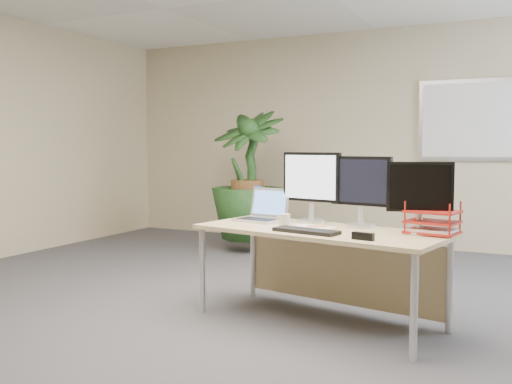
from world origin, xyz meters
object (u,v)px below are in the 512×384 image
at_px(monitor_left, 311,183).
at_px(monitor_right, 361,187).
at_px(floor_plant, 248,188).
at_px(desk, 326,246).
at_px(laptop, 263,213).

relative_size(monitor_left, monitor_right, 1.05).
bearing_deg(floor_plant, monitor_right, -46.18).
xyz_separation_m(desk, monitor_right, (0.22, 0.13, 0.43)).
height_order(desk, monitor_left, monitor_left).
height_order(monitor_left, monitor_right, monitor_left).
bearing_deg(desk, floor_plant, 128.61).
distance_m(desk, monitor_right, 0.50).
bearing_deg(monitor_right, desk, -148.30).
relative_size(floor_plant, laptop, 3.77).
relative_size(floor_plant, monitor_left, 2.81).
relative_size(desk, floor_plant, 1.23).
relative_size(floor_plant, monitor_right, 2.96).
distance_m(desk, monitor_left, 0.52).
bearing_deg(laptop, monitor_right, -0.59).
relative_size(monitor_left, laptop, 1.34).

